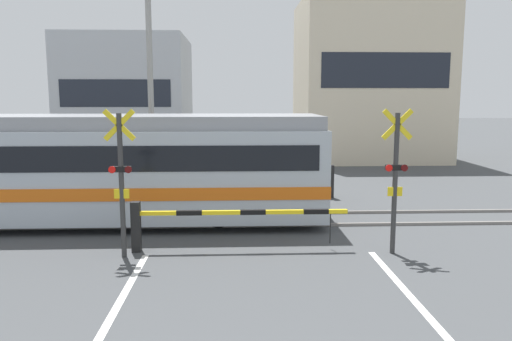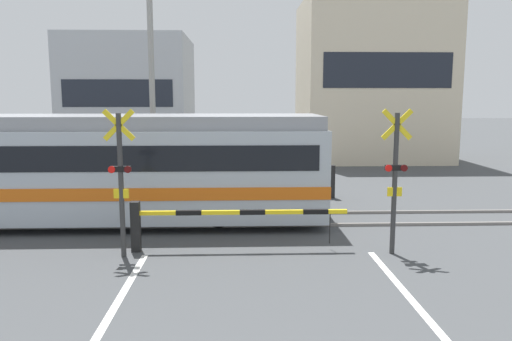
% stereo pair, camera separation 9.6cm
% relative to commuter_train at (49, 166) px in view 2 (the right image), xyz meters
% --- Properties ---
extents(rail_track_near, '(50.00, 0.10, 0.08)m').
position_rel_commuter_train_xyz_m(rail_track_near, '(5.65, -0.72, -1.55)').
color(rail_track_near, gray).
rests_on(rail_track_near, ground_plane).
extents(rail_track_far, '(50.00, 0.10, 0.08)m').
position_rel_commuter_train_xyz_m(rail_track_far, '(5.65, 0.72, -1.55)').
color(rail_track_far, gray).
rests_on(rail_track_far, ground_plane).
extents(commuter_train, '(15.05, 3.05, 2.97)m').
position_rel_commuter_train_xyz_m(commuter_train, '(0.00, 0.00, 0.00)').
color(commuter_train, '#ADB7C1').
rests_on(commuter_train, ground_plane).
extents(crossing_barrier_near, '(4.87, 0.20, 1.14)m').
position_rel_commuter_train_xyz_m(crossing_barrier_near, '(4.26, -2.74, -0.85)').
color(crossing_barrier_near, black).
rests_on(crossing_barrier_near, ground_plane).
extents(crossing_barrier_far, '(4.87, 0.20, 1.14)m').
position_rel_commuter_train_xyz_m(crossing_barrier_far, '(7.03, 3.10, -0.85)').
color(crossing_barrier_far, black).
rests_on(crossing_barrier_far, ground_plane).
extents(crossing_signal_left, '(0.68, 0.15, 3.21)m').
position_rel_commuter_train_xyz_m(crossing_signal_left, '(2.68, -3.11, 0.18)').
color(crossing_signal_left, '#333333').
rests_on(crossing_signal_left, ground_plane).
extents(crossing_signal_right, '(0.68, 0.15, 3.21)m').
position_rel_commuter_train_xyz_m(crossing_signal_right, '(8.61, -3.11, 0.18)').
color(crossing_signal_right, '#333333').
rests_on(crossing_signal_right, ground_plane).
extents(pedestrian, '(0.38, 0.22, 1.64)m').
position_rel_commuter_train_xyz_m(pedestrian, '(5.63, 6.07, -0.65)').
color(pedestrian, '#33384C').
rests_on(pedestrian, ground_plane).
extents(building_left_of_street, '(6.35, 6.47, 6.62)m').
position_rel_commuter_train_xyz_m(building_left_of_street, '(-0.64, 14.16, 1.72)').
color(building_left_of_street, '#B2B7BC').
rests_on(building_left_of_street, ground_plane).
extents(building_right_of_street, '(7.62, 6.47, 8.66)m').
position_rel_commuter_train_xyz_m(building_right_of_street, '(12.57, 14.16, 2.74)').
color(building_right_of_street, beige).
rests_on(building_right_of_street, ground_plane).
extents(utility_pole_streetside, '(0.22, 0.22, 7.49)m').
position_rel_commuter_train_xyz_m(utility_pole_streetside, '(1.93, 5.60, 2.15)').
color(utility_pole_streetside, gray).
rests_on(utility_pole_streetside, ground_plane).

